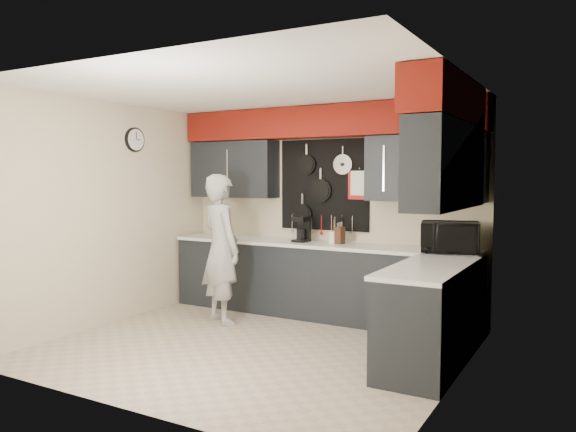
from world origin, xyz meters
The scene contains 10 objects.
ground centered at (0.00, 0.00, 0.00)m, with size 4.00×4.00×0.00m, color tan.
back_wall_assembly centered at (0.01, 1.60, 2.01)m, with size 4.00×0.36×2.60m.
right_wall_assembly centered at (1.85, 0.26, 1.94)m, with size 0.36×3.50×2.60m.
left_wall_assembly centered at (-1.99, 0.02, 1.33)m, with size 0.05×3.50×2.60m.
base_cabinets centered at (0.49, 1.13, 0.46)m, with size 3.95×2.20×0.92m.
microwave centered at (1.63, 1.36, 1.08)m, with size 0.60×0.40×0.33m, color black.
knife_block centered at (0.29, 1.46, 1.02)m, with size 0.09×0.09×0.21m, color #3A2312.
utensil_crock centered at (0.20, 1.49, 0.99)m, with size 0.11×0.11×0.15m, color white.
coffee_maker centered at (-0.21, 1.45, 1.08)m, with size 0.18×0.22×0.31m.
person centered at (-0.87, 0.64, 0.88)m, with size 0.64×0.42×1.76m, color #A4A4A2.
Camera 1 is at (3.05, -4.69, 1.73)m, focal length 35.00 mm.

